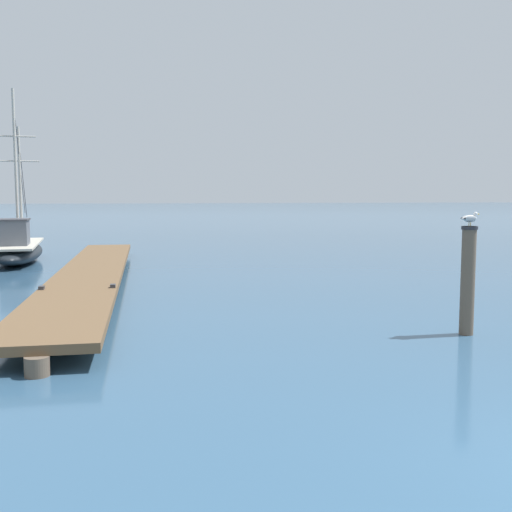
# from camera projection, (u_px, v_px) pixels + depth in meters

# --- Properties ---
(floating_dock) EXTENTS (2.31, 18.53, 0.53)m
(floating_dock) POSITION_uv_depth(u_px,v_px,m) (91.00, 273.00, 17.59)
(floating_dock) COLOR brown
(floating_dock) RESTS_ON ground
(fishing_boat_1) EXTENTS (2.19, 7.63, 6.75)m
(fishing_boat_1) POSITION_uv_depth(u_px,v_px,m) (18.00, 248.00, 23.57)
(fishing_boat_1) COLOR black
(fishing_boat_1) RESTS_ON ground
(mooring_piling) EXTENTS (0.30, 0.30, 2.04)m
(mooring_piling) POSITION_uv_depth(u_px,v_px,m) (468.00, 279.00, 11.24)
(mooring_piling) COLOR brown
(mooring_piling) RESTS_ON ground
(perched_seagull) EXTENTS (0.38, 0.16, 0.26)m
(perched_seagull) POSITION_uv_depth(u_px,v_px,m) (470.00, 218.00, 11.13)
(perched_seagull) COLOR gold
(perched_seagull) RESTS_ON mooring_piling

